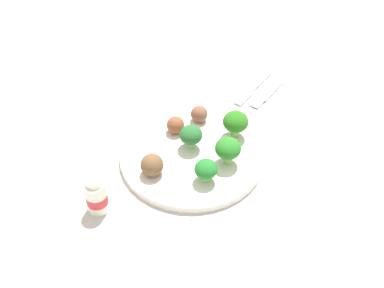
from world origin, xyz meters
TOP-DOWN VIEW (x-y plane):
  - ground_plane at (0.00, 0.00)m, footprint 4.00×4.00m
  - plate at (0.00, 0.00)m, footprint 0.28×0.28m
  - broccoli_floret_far_rim at (-0.09, 0.03)m, footprint 0.05×0.05m
  - broccoli_floret_front_left at (-0.02, 0.07)m, footprint 0.05×0.05m
  - broccoli_floret_front_right at (0.04, 0.07)m, footprint 0.04×0.04m
  - broccoli_floret_center at (-0.01, -0.01)m, footprint 0.04×0.04m
  - meatball_back_left at (-0.08, -0.05)m, footprint 0.03×0.03m
  - meatball_near_rim at (0.09, -0.02)m, footprint 0.04×0.04m
  - meatball_front_left at (-0.02, -0.06)m, footprint 0.04×0.04m
  - napkin at (-0.25, -0.02)m, footprint 0.18×0.14m
  - fork at (-0.25, -0.00)m, footprint 0.12×0.03m
  - knife at (-0.25, -0.04)m, footprint 0.15×0.03m
  - yogurt_bottle at (0.21, -0.04)m, footprint 0.04×0.04m

SIDE VIEW (x-z plane):
  - ground_plane at x=0.00m, z-range 0.00..0.00m
  - napkin at x=-0.25m, z-range 0.00..0.01m
  - knife at x=-0.25m, z-range 0.00..0.01m
  - fork at x=-0.25m, z-range 0.00..0.01m
  - plate at x=0.00m, z-range 0.00..0.02m
  - meatball_back_left at x=-0.08m, z-range 0.02..0.05m
  - meatball_front_left at x=-0.02m, z-range 0.02..0.05m
  - yogurt_bottle at x=0.21m, z-range 0.00..0.07m
  - meatball_near_rim at x=0.09m, z-range 0.02..0.06m
  - broccoli_floret_front_right at x=0.04m, z-range 0.02..0.07m
  - broccoli_floret_center at x=-0.01m, z-range 0.02..0.07m
  - broccoli_floret_far_rim at x=-0.09m, z-range 0.02..0.08m
  - broccoli_floret_front_left at x=-0.02m, z-range 0.02..0.08m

